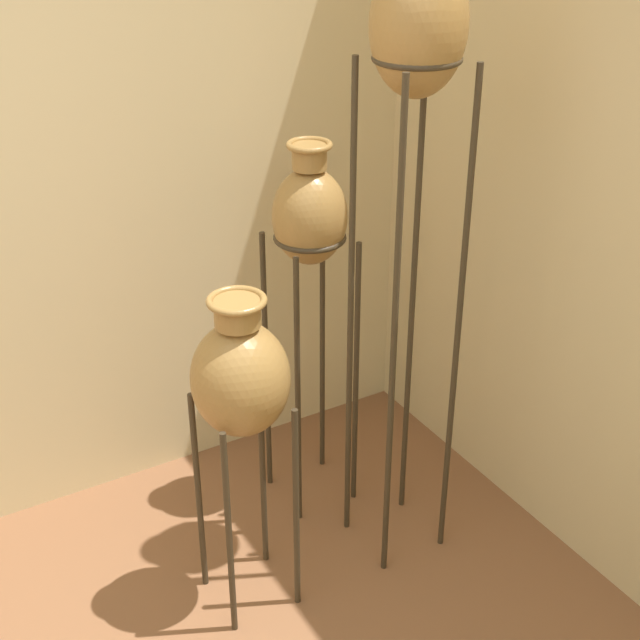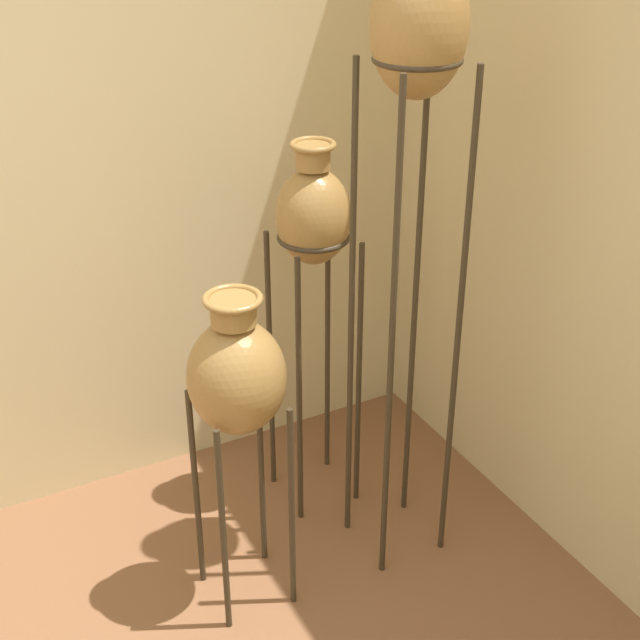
{
  "view_description": "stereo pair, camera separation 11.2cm",
  "coord_description": "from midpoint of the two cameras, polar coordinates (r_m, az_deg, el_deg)",
  "views": [
    {
      "loc": [
        -0.08,
        -0.92,
        2.23
      ],
      "look_at": [
        1.17,
        1.23,
        0.89
      ],
      "focal_mm": 50.0,
      "sensor_mm": 36.0,
      "label": 1
    },
    {
      "loc": [
        0.02,
        -0.97,
        2.23
      ],
      "look_at": [
        1.17,
        1.23,
        0.89
      ],
      "focal_mm": 50.0,
      "sensor_mm": 36.0,
      "label": 2
    }
  ],
  "objects": [
    {
      "name": "vase_stand_tall",
      "position": [
        2.55,
        4.95,
        16.88
      ],
      "size": [
        0.27,
        0.27,
        2.08
      ],
      "color": "#382D1E",
      "rests_on": "ground_plane"
    },
    {
      "name": "vase_stand_medium",
      "position": [
        2.97,
        -1.75,
        6.05
      ],
      "size": [
        0.26,
        0.26,
        1.39
      ],
      "color": "#382D1E",
      "rests_on": "ground_plane"
    },
    {
      "name": "vase_stand_short",
      "position": [
        2.62,
        -6.32,
        -3.88
      ],
      "size": [
        0.3,
        0.3,
        1.11
      ],
      "color": "#382D1E",
      "rests_on": "ground_plane"
    }
  ]
}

